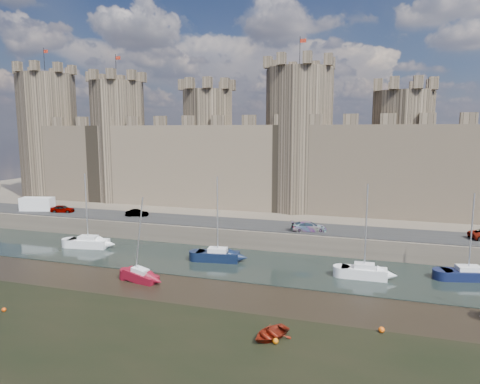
{
  "coord_description": "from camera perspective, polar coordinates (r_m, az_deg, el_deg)",
  "views": [
    {
      "loc": [
        14.04,
        -22.54,
        15.6
      ],
      "look_at": [
        0.09,
        22.0,
        8.89
      ],
      "focal_mm": 32.0,
      "sensor_mm": 36.0,
      "label": 1
    }
  ],
  "objects": [
    {
      "name": "ground",
      "position": [
        30.8,
        -13.54,
        -22.49
      ],
      "size": [
        160.0,
        160.0,
        0.0
      ],
      "primitive_type": "plane",
      "color": "black",
      "rests_on": "ground"
    },
    {
      "name": "water_channel",
      "position": [
        51.04,
        0.58,
        -9.57
      ],
      "size": [
        160.0,
        12.0,
        0.08
      ],
      "primitive_type": "cube",
      "color": "black",
      "rests_on": "ground"
    },
    {
      "name": "quay",
      "position": [
        84.95,
        7.63,
        -1.62
      ],
      "size": [
        160.0,
        60.0,
        2.5
      ],
      "primitive_type": "cube",
      "color": "#4C443A",
      "rests_on": "ground"
    },
    {
      "name": "road",
      "position": [
        59.7,
        3.37,
        -4.46
      ],
      "size": [
        160.0,
        7.0,
        0.1
      ],
      "primitive_type": "cube",
      "color": "black",
      "rests_on": "quay"
    },
    {
      "name": "castle",
      "position": [
        72.16,
        5.65,
        5.02
      ],
      "size": [
        108.5,
        11.0,
        29.0
      ],
      "color": "#42382B",
      "rests_on": "quay"
    },
    {
      "name": "car_0",
      "position": [
        74.5,
        -22.6,
        -2.09
      ],
      "size": [
        3.9,
        2.22,
        1.25
      ],
      "primitive_type": "imported",
      "rotation": [
        0.0,
        0.0,
        1.78
      ],
      "color": "gray",
      "rests_on": "quay"
    },
    {
      "name": "car_1",
      "position": [
        67.53,
        -13.58,
        -2.75
      ],
      "size": [
        3.61,
        2.22,
        1.12
      ],
      "primitive_type": "imported",
      "rotation": [
        0.0,
        0.0,
        1.9
      ],
      "color": "gray",
      "rests_on": "quay"
    },
    {
      "name": "car_2",
      "position": [
        56.78,
        9.14,
        -4.57
      ],
      "size": [
        4.91,
        3.01,
        1.33
      ],
      "primitive_type": "imported",
      "rotation": [
        0.0,
        0.0,
        1.84
      ],
      "color": "gray",
      "rests_on": "quay"
    },
    {
      "name": "van",
      "position": [
        77.72,
        -25.42,
        -1.48
      ],
      "size": [
        5.51,
        3.3,
        2.25
      ],
      "primitive_type": "cube",
      "rotation": [
        0.0,
        0.0,
        0.26
      ],
      "color": "silver",
      "rests_on": "quay"
    },
    {
      "name": "sailboat_0",
      "position": [
        61.18,
        -19.58,
        -6.32
      ],
      "size": [
        5.56,
        2.83,
        9.95
      ],
      "rotation": [
        0.0,
        0.0,
        0.15
      ],
      "color": "silver",
      "rests_on": "ground"
    },
    {
      "name": "sailboat_1",
      "position": [
        51.9,
        -2.99,
        -8.39
      ],
      "size": [
        5.31,
        2.67,
        10.19
      ],
      "rotation": [
        0.0,
        0.0,
        0.14
      ],
      "color": "black",
      "rests_on": "ground"
    },
    {
      "name": "sailboat_2",
      "position": [
        47.95,
        16.22,
        -10.12
      ],
      "size": [
        4.71,
        1.9,
        10.09
      ],
      "rotation": [
        0.0,
        0.0,
        0.02
      ],
      "color": "silver",
      "rests_on": "ground"
    },
    {
      "name": "sailboat_3",
      "position": [
        51.64,
        28.14,
        -9.55
      ],
      "size": [
        5.57,
        3.21,
        9.19
      ],
      "rotation": [
        0.0,
        0.0,
        0.24
      ],
      "color": "#0E1433",
      "rests_on": "ground"
    },
    {
      "name": "sailboat_4",
      "position": [
        46.51,
        -13.13,
        -10.75
      ],
      "size": [
        4.04,
        2.18,
        8.96
      ],
      "rotation": [
        0.0,
        0.0,
        -0.19
      ],
      "color": "maroon",
      "rests_on": "ground"
    },
    {
      "name": "dinghy_4",
      "position": [
        34.11,
        4.1,
        -18.42
      ],
      "size": [
        3.68,
        3.99,
        0.67
      ],
      "primitive_type": "imported",
      "rotation": [
        1.57,
        0.0,
        5.73
      ],
      "color": "#67170B",
      "rests_on": "ground"
    },
    {
      "name": "buoy_0",
      "position": [
        43.62,
        -28.95,
        -13.57
      ],
      "size": [
        0.38,
        0.38,
        0.38
      ],
      "primitive_type": "sphere",
      "color": "#BC3B08",
      "rests_on": "ground"
    },
    {
      "name": "buoy_1",
      "position": [
        33.46,
        4.75,
        -19.2
      ],
      "size": [
        0.46,
        0.46,
        0.46
      ],
      "primitive_type": "sphere",
      "color": "#B95708",
      "rests_on": "ground"
    },
    {
      "name": "buoy_3",
      "position": [
        36.66,
        18.35,
        -17.03
      ],
      "size": [
        0.48,
        0.48,
        0.48
      ],
      "primitive_type": "sphere",
      "color": "#DE5009",
      "rests_on": "ground"
    }
  ]
}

